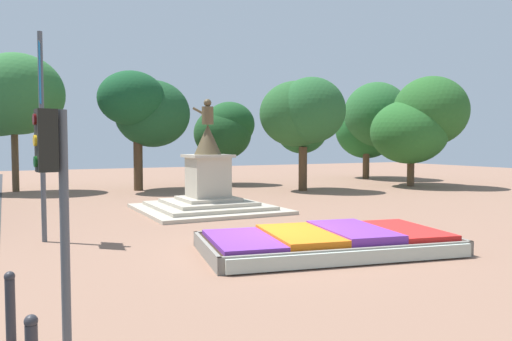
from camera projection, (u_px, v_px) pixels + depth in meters
ground_plane at (277, 249)px, 13.34m from camera, size 88.58×88.58×0.00m
flower_planter at (329, 242)px, 13.00m from camera, size 6.98×4.50×0.58m
statue_monument at (208, 190)px, 20.77m from camera, size 5.50×5.50×4.64m
traffic_light_near_crossing at (55, 184)px, 6.43m from camera, size 0.42×0.31×3.26m
banner_pole at (42, 125)px, 14.09m from camera, size 0.17×1.13×5.96m
kerb_bollard_mid_a at (10, 306)px, 7.03m from camera, size 0.15×0.15×1.03m
park_tree_far_left at (303, 116)px, 29.30m from camera, size 4.78×4.84×6.62m
park_tree_behind_statue at (417, 124)px, 32.14m from camera, size 5.80×6.52×7.04m
park_tree_far_right at (146, 109)px, 29.33m from camera, size 5.60×5.08×6.91m
park_tree_street_side at (225, 131)px, 33.61m from camera, size 4.01×4.12×5.58m
park_tree_mid_canopy at (373, 119)px, 39.03m from camera, size 5.44×6.38×7.50m
park_tree_distant at (9, 96)px, 28.03m from camera, size 5.91×4.79×7.88m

